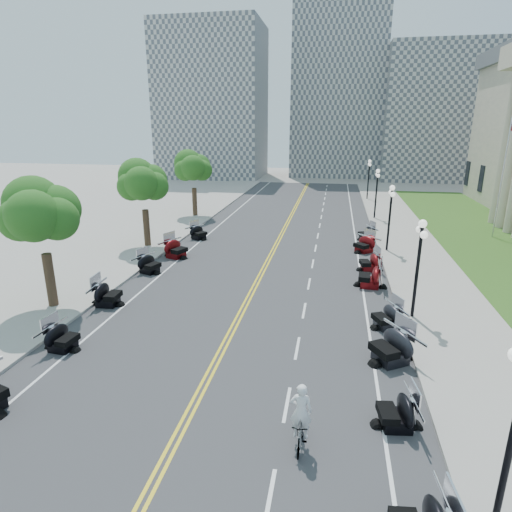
# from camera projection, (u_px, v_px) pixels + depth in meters

# --- Properties ---
(ground) EXTENTS (160.00, 160.00, 0.00)m
(ground) POSITION_uv_depth(u_px,v_px,m) (226.00, 342.00, 19.26)
(ground) COLOR gray
(road) EXTENTS (16.00, 90.00, 0.01)m
(road) POSITION_uv_depth(u_px,v_px,m) (263.00, 270.00, 28.65)
(road) COLOR #333335
(road) RESTS_ON ground
(centerline_yellow_a) EXTENTS (0.12, 90.00, 0.00)m
(centerline_yellow_a) POSITION_uv_depth(u_px,v_px,m) (261.00, 270.00, 28.67)
(centerline_yellow_a) COLOR yellow
(centerline_yellow_a) RESTS_ON road
(centerline_yellow_b) EXTENTS (0.12, 90.00, 0.00)m
(centerline_yellow_b) POSITION_uv_depth(u_px,v_px,m) (265.00, 270.00, 28.63)
(centerline_yellow_b) COLOR yellow
(centerline_yellow_b) RESTS_ON road
(edge_line_north) EXTENTS (0.12, 90.00, 0.00)m
(edge_line_north) POSITION_uv_depth(u_px,v_px,m) (361.00, 276.00, 27.54)
(edge_line_north) COLOR white
(edge_line_north) RESTS_ON road
(edge_line_south) EXTENTS (0.12, 90.00, 0.00)m
(edge_line_south) POSITION_uv_depth(u_px,v_px,m) (173.00, 265.00, 29.76)
(edge_line_south) COLOR white
(edge_line_south) RESTS_ON road
(lane_dash_4) EXTENTS (0.12, 2.00, 0.00)m
(lane_dash_4) POSITION_uv_depth(u_px,v_px,m) (270.00, 498.00, 11.18)
(lane_dash_4) COLOR white
(lane_dash_4) RESTS_ON road
(lane_dash_5) EXTENTS (0.12, 2.00, 0.00)m
(lane_dash_5) POSITION_uv_depth(u_px,v_px,m) (287.00, 404.00, 14.94)
(lane_dash_5) COLOR white
(lane_dash_5) RESTS_ON road
(lane_dash_6) EXTENTS (0.12, 2.00, 0.00)m
(lane_dash_6) POSITION_uv_depth(u_px,v_px,m) (297.00, 348.00, 18.70)
(lane_dash_6) COLOR white
(lane_dash_6) RESTS_ON road
(lane_dash_7) EXTENTS (0.12, 2.00, 0.00)m
(lane_dash_7) POSITION_uv_depth(u_px,v_px,m) (304.00, 310.00, 22.46)
(lane_dash_7) COLOR white
(lane_dash_7) RESTS_ON road
(lane_dash_8) EXTENTS (0.12, 2.00, 0.00)m
(lane_dash_8) POSITION_uv_depth(u_px,v_px,m) (309.00, 284.00, 26.21)
(lane_dash_8) COLOR white
(lane_dash_8) RESTS_ON road
(lane_dash_9) EXTENTS (0.12, 2.00, 0.00)m
(lane_dash_9) POSITION_uv_depth(u_px,v_px,m) (313.00, 264.00, 29.97)
(lane_dash_9) COLOR white
(lane_dash_9) RESTS_ON road
(lane_dash_10) EXTENTS (0.12, 2.00, 0.00)m
(lane_dash_10) POSITION_uv_depth(u_px,v_px,m) (316.00, 248.00, 33.73)
(lane_dash_10) COLOR white
(lane_dash_10) RESTS_ON road
(lane_dash_11) EXTENTS (0.12, 2.00, 0.00)m
(lane_dash_11) POSITION_uv_depth(u_px,v_px,m) (318.00, 236.00, 37.49)
(lane_dash_11) COLOR white
(lane_dash_11) RESTS_ON road
(lane_dash_12) EXTENTS (0.12, 2.00, 0.00)m
(lane_dash_12) POSITION_uv_depth(u_px,v_px,m) (320.00, 226.00, 41.25)
(lane_dash_12) COLOR white
(lane_dash_12) RESTS_ON road
(lane_dash_13) EXTENTS (0.12, 2.00, 0.00)m
(lane_dash_13) POSITION_uv_depth(u_px,v_px,m) (321.00, 217.00, 45.00)
(lane_dash_13) COLOR white
(lane_dash_13) RESTS_ON road
(lane_dash_14) EXTENTS (0.12, 2.00, 0.00)m
(lane_dash_14) POSITION_uv_depth(u_px,v_px,m) (323.00, 210.00, 48.76)
(lane_dash_14) COLOR white
(lane_dash_14) RESTS_ON road
(lane_dash_15) EXTENTS (0.12, 2.00, 0.00)m
(lane_dash_15) POSITION_uv_depth(u_px,v_px,m) (324.00, 204.00, 52.52)
(lane_dash_15) COLOR white
(lane_dash_15) RESTS_ON road
(lane_dash_16) EXTENTS (0.12, 2.00, 0.00)m
(lane_dash_16) POSITION_uv_depth(u_px,v_px,m) (325.00, 198.00, 56.28)
(lane_dash_16) COLOR white
(lane_dash_16) RESTS_ON road
(lane_dash_17) EXTENTS (0.12, 2.00, 0.00)m
(lane_dash_17) POSITION_uv_depth(u_px,v_px,m) (326.00, 194.00, 60.04)
(lane_dash_17) COLOR white
(lane_dash_17) RESTS_ON road
(lane_dash_18) EXTENTS (0.12, 2.00, 0.00)m
(lane_dash_18) POSITION_uv_depth(u_px,v_px,m) (326.00, 190.00, 63.79)
(lane_dash_18) COLOR white
(lane_dash_18) RESTS_ON road
(lane_dash_19) EXTENTS (0.12, 2.00, 0.00)m
(lane_dash_19) POSITION_uv_depth(u_px,v_px,m) (327.00, 186.00, 67.55)
(lane_dash_19) COLOR white
(lane_dash_19) RESTS_ON road
(sidewalk_north) EXTENTS (5.00, 90.00, 0.15)m
(sidewalk_north) POSITION_uv_depth(u_px,v_px,m) (428.00, 279.00, 26.81)
(sidewalk_north) COLOR #9E9991
(sidewalk_north) RESTS_ON ground
(sidewalk_south) EXTENTS (5.00, 90.00, 0.15)m
(sidewalk_south) POSITION_uv_depth(u_px,v_px,m) (118.00, 261.00, 30.45)
(sidewalk_south) COLOR #9E9991
(sidewalk_south) RESTS_ON ground
(lawn) EXTENTS (9.00, 60.00, 0.10)m
(lawn) POSITION_uv_depth(u_px,v_px,m) (503.00, 250.00, 33.12)
(lawn) COLOR #356023
(lawn) RESTS_ON ground
(distant_block_a) EXTENTS (18.00, 14.00, 26.00)m
(distant_block_a) POSITION_uv_depth(u_px,v_px,m) (213.00, 103.00, 76.78)
(distant_block_a) COLOR gray
(distant_block_a) RESTS_ON ground
(distant_block_b) EXTENTS (16.00, 12.00, 30.00)m
(distant_block_b) POSITION_uv_depth(u_px,v_px,m) (338.00, 92.00, 78.02)
(distant_block_b) COLOR gray
(distant_block_b) RESTS_ON ground
(distant_block_c) EXTENTS (20.00, 14.00, 22.00)m
(distant_block_c) POSITION_uv_depth(u_px,v_px,m) (443.00, 114.00, 73.26)
(distant_block_c) COLOR gray
(distant_block_c) RESTS_ON ground
(street_lamp_1) EXTENTS (0.50, 1.20, 4.90)m
(street_lamp_1) POSITION_uv_depth(u_px,v_px,m) (511.00, 444.00, 9.48)
(street_lamp_1) COLOR black
(street_lamp_1) RESTS_ON sidewalk_north
(street_lamp_2) EXTENTS (0.50, 1.20, 4.90)m
(street_lamp_2) POSITION_uv_depth(u_px,v_px,m) (417.00, 270.00, 20.76)
(street_lamp_2) COLOR black
(street_lamp_2) RESTS_ON sidewalk_north
(street_lamp_3) EXTENTS (0.50, 1.20, 4.90)m
(street_lamp_3) POSITION_uv_depth(u_px,v_px,m) (389.00, 219.00, 32.03)
(street_lamp_3) COLOR black
(street_lamp_3) RESTS_ON sidewalk_north
(street_lamp_4) EXTENTS (0.50, 1.20, 4.90)m
(street_lamp_4) POSITION_uv_depth(u_px,v_px,m) (376.00, 194.00, 43.30)
(street_lamp_4) COLOR black
(street_lamp_4) RESTS_ON sidewalk_north
(street_lamp_5) EXTENTS (0.50, 1.20, 4.90)m
(street_lamp_5) POSITION_uv_depth(u_px,v_px,m) (368.00, 180.00, 54.58)
(street_lamp_5) COLOR black
(street_lamp_5) RESTS_ON sidewalk_north
(flagpole) EXTENTS (1.10, 0.20, 10.00)m
(flagpole) POSITION_uv_depth(u_px,v_px,m) (502.00, 179.00, 35.33)
(flagpole) COLOR silver
(flagpole) RESTS_ON ground
(tree_2) EXTENTS (4.80, 4.80, 9.20)m
(tree_2) POSITION_uv_depth(u_px,v_px,m) (41.00, 220.00, 21.46)
(tree_2) COLOR #235619
(tree_2) RESTS_ON sidewalk_south
(tree_3) EXTENTS (4.80, 4.80, 9.20)m
(tree_3) POSITION_uv_depth(u_px,v_px,m) (143.00, 187.00, 32.74)
(tree_3) COLOR #235619
(tree_3) RESTS_ON sidewalk_south
(tree_4) EXTENTS (4.80, 4.80, 9.20)m
(tree_4) POSITION_uv_depth(u_px,v_px,m) (193.00, 171.00, 44.01)
(tree_4) COLOR #235619
(tree_4) RESTS_ON sidewalk_south
(motorcycle_n_4) EXTENTS (2.01, 2.01, 1.24)m
(motorcycle_n_4) POSITION_uv_depth(u_px,v_px,m) (397.00, 410.00, 13.68)
(motorcycle_n_4) COLOR black
(motorcycle_n_4) RESTS_ON road
(motorcycle_n_5) EXTENTS (3.06, 3.06, 1.55)m
(motorcycle_n_5) POSITION_uv_depth(u_px,v_px,m) (391.00, 345.00, 17.40)
(motorcycle_n_5) COLOR black
(motorcycle_n_5) RESTS_ON road
(motorcycle_n_6) EXTENTS (2.42, 2.42, 1.27)m
(motorcycle_n_6) POSITION_uv_depth(u_px,v_px,m) (387.00, 316.00, 20.39)
(motorcycle_n_6) COLOR black
(motorcycle_n_6) RESTS_ON road
(motorcycle_n_7) EXTENTS (2.27, 2.27, 1.48)m
(motorcycle_n_7) POSITION_uv_depth(u_px,v_px,m) (370.00, 275.00, 25.53)
(motorcycle_n_7) COLOR #590A0C
(motorcycle_n_7) RESTS_ON road
(motorcycle_n_8) EXTENTS (2.21, 2.21, 1.33)m
(motorcycle_n_8) POSITION_uv_depth(u_px,v_px,m) (370.00, 261.00, 28.41)
(motorcycle_n_8) COLOR #590A0C
(motorcycle_n_8) RESTS_ON road
(motorcycle_n_9) EXTENTS (2.81, 2.81, 1.39)m
(motorcycle_n_9) POSITION_uv_depth(u_px,v_px,m) (364.00, 243.00, 32.52)
(motorcycle_n_9) COLOR #590A0C
(motorcycle_n_9) RESTS_ON road
(motorcycle_n_10) EXTENTS (2.40, 2.40, 1.28)m
(motorcycle_n_10) POSITION_uv_depth(u_px,v_px,m) (367.00, 233.00, 35.99)
(motorcycle_n_10) COLOR black
(motorcycle_n_10) RESTS_ON road
(motorcycle_s_5) EXTENTS (1.98, 1.98, 1.26)m
(motorcycle_s_5) POSITION_uv_depth(u_px,v_px,m) (62.00, 336.00, 18.41)
(motorcycle_s_5) COLOR black
(motorcycle_s_5) RESTS_ON road
(motorcycle_s_6) EXTENTS (2.12, 2.12, 1.40)m
(motorcycle_s_6) POSITION_uv_depth(u_px,v_px,m) (107.00, 293.00, 22.94)
(motorcycle_s_6) COLOR black
(motorcycle_s_6) RESTS_ON road
(motorcycle_s_7) EXTENTS (2.44, 2.44, 1.32)m
(motorcycle_s_7) POSITION_uv_depth(u_px,v_px,m) (149.00, 263.00, 28.00)
(motorcycle_s_7) COLOR black
(motorcycle_s_7) RESTS_ON road
(motorcycle_s_8) EXTENTS (2.77, 2.77, 1.48)m
(motorcycle_s_8) POSITION_uv_depth(u_px,v_px,m) (176.00, 248.00, 31.17)
(motorcycle_s_8) COLOR #590A0C
(motorcycle_s_8) RESTS_ON road
(motorcycle_s_9) EXTENTS (2.49, 2.49, 1.27)m
(motorcycle_s_9) POSITION_uv_depth(u_px,v_px,m) (199.00, 232.00, 36.24)
(motorcycle_s_9) COLOR black
(motorcycle_s_9) RESTS_ON road
(bicycle) EXTENTS (0.46, 1.61, 0.97)m
(bicycle) POSITION_uv_depth(u_px,v_px,m) (300.00, 433.00, 12.88)
(bicycle) COLOR #A51414
(bicycle) RESTS_ON road
(cyclist_rider) EXTENTS (0.66, 0.43, 1.82)m
(cyclist_rider) POSITION_uv_depth(u_px,v_px,m) (302.00, 393.00, 12.47)
(cyclist_rider) COLOR silver
(cyclist_rider) RESTS_ON bicycle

